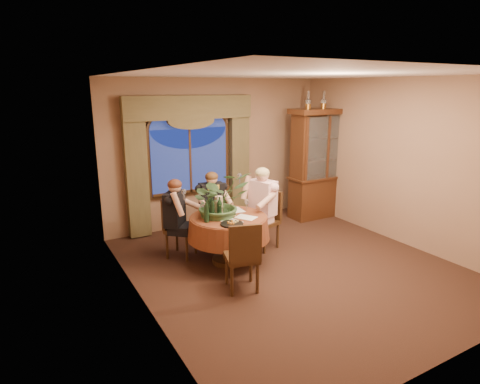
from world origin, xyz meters
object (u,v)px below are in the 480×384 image
person_scarf (212,208)px  person_pink (263,208)px  dining_table (229,239)px  wine_bottle_2 (209,205)px  chair_back_right (220,217)px  wine_bottle_4 (218,207)px  olive_bowl (231,216)px  centerpiece_plant (219,178)px  wine_bottle_3 (212,209)px  oil_lamp_left (308,100)px  chair_back (181,228)px  wine_bottle_0 (220,208)px  stoneware_vase (219,206)px  chair_right (264,221)px  person_back (175,219)px  wine_bottle_1 (207,211)px  oil_lamp_right (338,99)px  chair_front_left (242,255)px  china_cabinet (320,164)px  oil_lamp_center (324,100)px

person_scarf → person_pink: bearing=146.1°
dining_table → wine_bottle_2: size_ratio=3.79×
chair_back_right → wine_bottle_2: (-0.47, -0.61, 0.44)m
wine_bottle_4 → olive_bowl: bearing=-26.7°
centerpiece_plant → wine_bottle_3: (-0.20, -0.15, -0.42)m
oil_lamp_left → chair_back: 3.51m
wine_bottle_0 → stoneware_vase: bearing=68.6°
chair_right → person_back: person_back is taller
dining_table → centerpiece_plant: bearing=131.4°
stoneware_vase → wine_bottle_1: bearing=-149.5°
wine_bottle_0 → chair_back: bearing=120.9°
oil_lamp_right → person_back: oil_lamp_right is taller
chair_front_left → wine_bottle_1: bearing=118.2°
wine_bottle_3 → wine_bottle_4: bearing=32.0°
person_pink → wine_bottle_2: person_pink is taller
wine_bottle_2 → wine_bottle_3: size_ratio=1.00×
wine_bottle_3 → wine_bottle_4: (0.13, 0.08, 0.00)m
chair_back_right → china_cabinet: bearing=-154.9°
chair_back → wine_bottle_2: bearing=83.4°
chair_front_left → oil_lamp_right: bearing=46.8°
person_pink → wine_bottle_1: (-1.17, -0.33, 0.22)m
oil_lamp_right → olive_bowl: bearing=-159.1°
oil_lamp_right → person_scarf: (-3.01, -0.30, -1.75)m
olive_bowl → wine_bottle_3: 0.34m
oil_lamp_center → wine_bottle_4: oil_lamp_center is taller
oil_lamp_right → oil_lamp_left: bearing=180.0°
wine_bottle_0 → wine_bottle_2: 0.22m
person_scarf → oil_lamp_left: bearing=-164.0°
chair_back_right → centerpiece_plant: bearing=81.0°
chair_back → wine_bottle_0: 0.85m
person_scarf → wine_bottle_3: 1.01m
chair_back_right → chair_back: (-0.78, -0.19, 0.00)m
wine_bottle_0 → chair_back_right: bearing=63.5°
olive_bowl → wine_bottle_4: size_ratio=0.46×
chair_back_right → olive_bowl: bearing=92.0°
stoneware_vase → wine_bottle_0: size_ratio=0.92×
dining_table → wine_bottle_1: size_ratio=3.79×
stoneware_vase → olive_bowl: 0.23m
oil_lamp_center → wine_bottle_4: size_ratio=1.03×
olive_bowl → china_cabinet: bearing=23.6°
china_cabinet → wine_bottle_2: china_cabinet is taller
dining_table → oil_lamp_right: bearing=19.9°
china_cabinet → oil_lamp_center: oil_lamp_center is taller
person_back → china_cabinet: bearing=140.6°
oil_lamp_left → person_pink: bearing=-150.8°
dining_table → chair_back_right: chair_back_right is taller
chair_back → person_back: person_back is taller
chair_right → wine_bottle_2: 1.11m
person_pink → wine_bottle_4: size_ratio=4.20×
wine_bottle_1 → olive_bowl: bearing=3.5°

